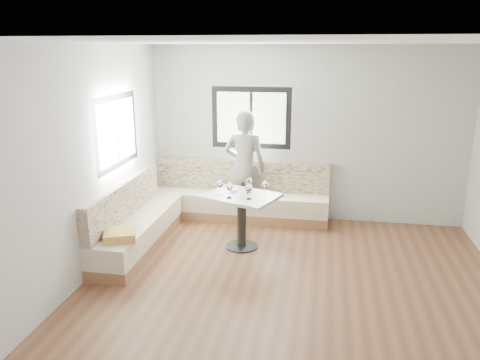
% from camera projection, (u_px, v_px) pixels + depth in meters
% --- Properties ---
extents(room, '(5.01, 5.01, 2.81)m').
position_uv_depth(room, '(289.00, 172.00, 5.20)').
color(room, brown).
rests_on(room, ground).
extents(banquette, '(2.90, 2.80, 0.95)m').
position_uv_depth(banquette, '(198.00, 210.00, 7.22)').
color(banquette, '#916343').
rests_on(banquette, ground).
extents(table, '(1.15, 1.02, 0.78)m').
position_uv_depth(table, '(242.00, 208.00, 6.53)').
color(table, black).
rests_on(table, ground).
extents(person, '(0.69, 0.48, 1.82)m').
position_uv_depth(person, '(245.00, 168.00, 7.40)').
color(person, slate).
rests_on(person, ground).
extents(olive_ramekin, '(0.09, 0.09, 0.04)m').
position_uv_depth(olive_ramekin, '(234.00, 191.00, 6.60)').
color(olive_ramekin, white).
rests_on(olive_ramekin, table).
extents(wine_glass_a, '(0.10, 0.10, 0.22)m').
position_uv_depth(wine_glass_a, '(220.00, 184.00, 6.44)').
color(wine_glass_a, white).
rests_on(wine_glass_a, table).
extents(wine_glass_b, '(0.10, 0.10, 0.22)m').
position_uv_depth(wine_glass_b, '(229.00, 187.00, 6.30)').
color(wine_glass_b, white).
rests_on(wine_glass_b, table).
extents(wine_glass_c, '(0.10, 0.10, 0.22)m').
position_uv_depth(wine_glass_c, '(249.00, 188.00, 6.25)').
color(wine_glass_c, white).
rests_on(wine_glass_c, table).
extents(wine_glass_d, '(0.10, 0.10, 0.22)m').
position_uv_depth(wine_glass_d, '(249.00, 182.00, 6.53)').
color(wine_glass_d, white).
rests_on(wine_glass_d, table).
extents(wine_glass_e, '(0.10, 0.10, 0.22)m').
position_uv_depth(wine_glass_e, '(265.00, 185.00, 6.37)').
color(wine_glass_e, white).
rests_on(wine_glass_e, table).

